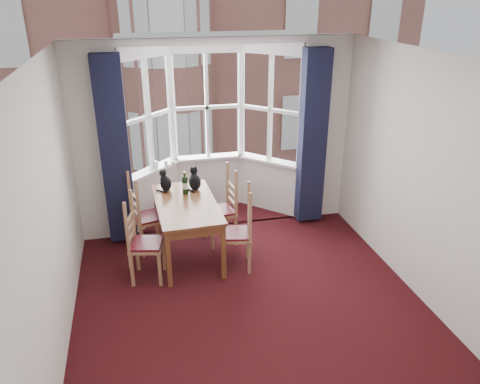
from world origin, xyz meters
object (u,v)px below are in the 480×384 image
object	(u,v)px
chair_left_far	(142,220)
chair_left_near	(140,245)
chair_right_far	(226,211)
dining_table	(186,209)
chair_right_near	(243,235)
candle_tall	(156,165)
candle_short	(166,164)
cat_left	(165,182)
wine_bottle	(185,184)
candle_extra	(173,164)
cat_right	(195,181)

from	to	relation	value
chair_left_far	chair_left_near	bearing A→B (deg)	-94.86
chair_right_far	dining_table	bearing A→B (deg)	-154.79
chair_right_near	candle_tall	world-z (taller)	candle_tall
dining_table	candle_short	distance (m)	1.22
cat_left	candle_short	distance (m)	0.70
wine_bottle	candle_extra	world-z (taller)	wine_bottle
chair_left_far	candle_tall	xyz separation A→B (m)	(0.28, 0.88, 0.46)
chair_left_far	chair_right_near	world-z (taller)	same
chair_right_near	cat_right	size ratio (longest dim) A/B	2.80
candle_tall	chair_right_far	bearing A→B (deg)	-44.31
cat_right	candle_tall	world-z (taller)	cat_right
dining_table	chair_left_far	world-z (taller)	chair_left_far
chair_left_near	wine_bottle	distance (m)	1.09
chair_left_near	chair_left_far	world-z (taller)	same
chair_right_near	cat_left	distance (m)	1.36
chair_right_near	candle_tall	xyz separation A→B (m)	(-0.97, 1.61, 0.46)
dining_table	cat_left	world-z (taller)	cat_left
candle_short	candle_extra	distance (m)	0.11
dining_table	chair_right_far	world-z (taller)	chair_right_far
candle_tall	wine_bottle	bearing A→B (deg)	-68.64
dining_table	candle_tall	bearing A→B (deg)	104.81
cat_right	candle_tall	xyz separation A→B (m)	(-0.49, 0.73, 0.01)
chair_left_far	chair_right_far	bearing A→B (deg)	0.24
dining_table	cat_left	bearing A→B (deg)	114.56
cat_left	cat_right	distance (m)	0.41
cat_left	cat_right	world-z (taller)	cat_right
cat_right	candle_short	size ratio (longest dim) A/B	3.13
cat_left	chair_right_near	bearing A→B (deg)	-46.80
dining_table	candle_extra	bearing A→B (deg)	92.22
cat_left	cat_right	xyz separation A→B (m)	(0.40, -0.06, 0.01)
wine_bottle	candle_short	distance (m)	0.91
dining_table	candle_extra	world-z (taller)	candle_extra
chair_left_far	candle_short	xyz separation A→B (m)	(0.43, 0.91, 0.45)
candle_extra	chair_left_far	bearing A→B (deg)	-120.06
cat_left	cat_right	bearing A→B (deg)	-8.24
chair_right_far	wine_bottle	bearing A→B (deg)	178.05
dining_table	chair_right_near	world-z (taller)	chair_right_near
chair_right_near	candle_short	distance (m)	1.89
dining_table	candle_extra	xyz separation A→B (m)	(-0.05, 1.20, 0.22)
candle_short	candle_tall	bearing A→B (deg)	-168.54
chair_left_near	wine_bottle	bearing A→B (deg)	47.01
chair_left_near	wine_bottle	world-z (taller)	wine_bottle
candle_tall	candle_short	world-z (taller)	candle_tall
chair_left_far	chair_right_near	bearing A→B (deg)	-30.30
cat_right	candle_short	bearing A→B (deg)	114.05
chair_left_far	cat_right	bearing A→B (deg)	11.34
chair_right_far	cat_right	bearing A→B (deg)	160.13
chair_right_far	chair_left_far	bearing A→B (deg)	-179.76
cat_right	wine_bottle	bearing A→B (deg)	-139.38
chair_left_far	cat_right	size ratio (longest dim) A/B	2.80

